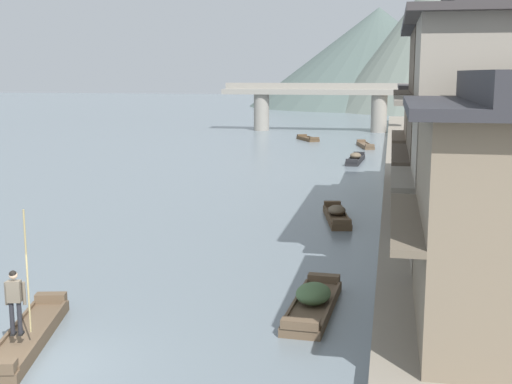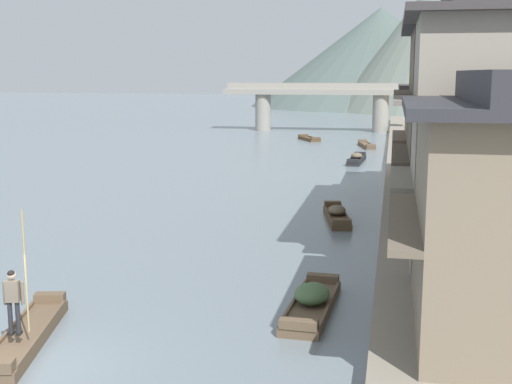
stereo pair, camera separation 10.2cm
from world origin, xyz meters
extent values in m
plane|color=slate|center=(0.00, 0.00, 0.00)|extent=(400.00, 400.00, 0.00)
cube|color=brown|center=(-0.61, 1.43, 0.14)|extent=(2.05, 4.96, 0.29)
cube|color=brown|center=(-1.14, 3.66, 0.41)|extent=(0.90, 0.55, 0.26)
cube|color=brown|center=(-1.03, 1.33, 0.33)|extent=(1.10, 4.28, 0.08)
cube|color=brown|center=(-0.19, 1.53, 0.33)|extent=(1.10, 4.28, 0.08)
cube|color=black|center=(-0.52, 0.66, 0.57)|extent=(0.14, 0.24, 0.05)
cylinder|color=#232328|center=(-0.51, 0.62, 0.98)|extent=(0.11, 0.11, 0.78)
cube|color=black|center=(-0.34, 0.70, 0.57)|extent=(0.14, 0.24, 0.05)
cylinder|color=#232328|center=(-0.33, 0.66, 0.98)|extent=(0.11, 0.11, 0.78)
cube|color=#665B4C|center=(-0.42, 0.64, 1.63)|extent=(0.36, 0.26, 0.52)
cylinder|color=#665B4C|center=(-0.64, 0.65, 1.56)|extent=(0.08, 0.08, 0.56)
cylinder|color=#665B4C|center=(-0.23, 0.74, 1.56)|extent=(0.08, 0.08, 0.56)
sphere|color=#DBB28E|center=(-0.42, 0.64, 2.03)|extent=(0.20, 0.20, 0.20)
sphere|color=black|center=(-0.42, 0.63, 2.05)|extent=(0.18, 0.18, 0.18)
cylinder|color=tan|center=(-0.15, 0.80, 2.08)|extent=(0.04, 0.04, 3.00)
cube|color=brown|center=(5.93, 49.19, 0.13)|extent=(1.84, 4.67, 0.27)
cube|color=brown|center=(5.46, 51.28, 0.39)|extent=(0.84, 0.52, 0.24)
cube|color=brown|center=(6.40, 47.09, 0.39)|extent=(0.84, 0.52, 0.24)
cube|color=brown|center=(5.55, 49.10, 0.31)|extent=(0.97, 4.01, 0.08)
cube|color=brown|center=(6.31, 49.27, 0.31)|extent=(0.97, 4.01, 0.08)
cube|color=brown|center=(0.02, 54.53, 0.12)|extent=(2.68, 3.71, 0.25)
cube|color=brown|center=(-0.78, 55.99, 0.36)|extent=(1.02, 0.78, 0.22)
cube|color=brown|center=(0.81, 53.06, 0.36)|extent=(1.02, 0.78, 0.22)
cube|color=brown|center=(-0.42, 54.29, 0.29)|extent=(1.57, 2.79, 0.08)
cube|color=brown|center=(0.45, 54.77, 0.29)|extent=(1.57, 2.79, 0.08)
cube|color=#232326|center=(5.61, 38.37, 0.14)|extent=(1.26, 5.04, 0.28)
cube|color=#232326|center=(5.77, 40.71, 0.40)|extent=(0.86, 0.41, 0.25)
cube|color=#232326|center=(5.46, 36.03, 0.40)|extent=(0.86, 0.41, 0.25)
cube|color=#232326|center=(5.19, 38.40, 0.32)|extent=(0.38, 4.49, 0.08)
cube|color=#232326|center=(6.04, 38.34, 0.32)|extent=(0.38, 4.49, 0.08)
ellipsoid|color=brown|center=(5.61, 38.37, 0.51)|extent=(0.92, 1.23, 0.46)
cube|color=brown|center=(5.85, 17.44, 0.13)|extent=(1.69, 4.52, 0.26)
cube|color=brown|center=(5.48, 19.47, 0.38)|extent=(0.85, 0.50, 0.24)
cube|color=brown|center=(6.23, 15.41, 0.38)|extent=(0.85, 0.50, 0.24)
cube|color=brown|center=(5.46, 17.37, 0.30)|extent=(0.80, 3.88, 0.08)
cube|color=brown|center=(6.25, 17.52, 0.30)|extent=(0.80, 3.88, 0.08)
ellipsoid|color=brown|center=(5.85, 17.44, 0.48)|extent=(0.99, 1.25, 0.44)
cube|color=brown|center=(6.16, 5.15, 0.13)|extent=(1.32, 4.41, 0.26)
cube|color=brown|center=(6.26, 7.18, 0.37)|extent=(1.00, 0.41, 0.23)
cube|color=brown|center=(6.06, 3.13, 0.37)|extent=(1.00, 0.41, 0.23)
cube|color=brown|center=(5.65, 5.18, 0.30)|extent=(0.27, 3.86, 0.08)
cube|color=brown|center=(6.67, 5.13, 0.30)|extent=(0.27, 3.86, 0.08)
ellipsoid|color=#4C6B42|center=(6.16, 5.15, 0.53)|extent=(1.06, 1.43, 0.54)
cube|color=brown|center=(8.58, 3.00, 3.23)|extent=(0.70, 6.41, 0.16)
cube|color=gray|center=(11.02, 9.64, 4.53)|extent=(4.17, 4.93, 7.80)
cube|color=gray|center=(8.58, 9.64, 3.23)|extent=(0.70, 4.93, 0.16)
cube|color=gray|center=(8.58, 9.64, 5.83)|extent=(0.70, 4.93, 0.16)
cube|color=#3D3838|center=(11.02, 9.64, 8.55)|extent=(5.07, 5.83, 0.24)
cube|color=brown|center=(11.18, 16.79, 4.53)|extent=(4.49, 7.28, 7.80)
cube|color=#4D4135|center=(8.58, 16.79, 3.23)|extent=(0.70, 7.28, 0.16)
cube|color=#4D4135|center=(8.58, 16.79, 5.83)|extent=(0.70, 7.28, 0.16)
cube|color=#2D2D33|center=(11.18, 16.79, 8.55)|extent=(5.39, 8.18, 0.24)
cube|color=#2D2D33|center=(11.18, 16.79, 9.02)|extent=(2.70, 8.18, 0.70)
cube|color=#75604C|center=(11.92, 25.12, 3.23)|extent=(5.99, 6.58, 5.20)
cube|color=brown|center=(8.58, 25.12, 3.23)|extent=(0.70, 6.58, 0.16)
cube|color=#3D3838|center=(11.92, 25.12, 5.95)|extent=(6.89, 7.48, 0.24)
cube|color=#3D3838|center=(11.92, 25.12, 6.42)|extent=(3.59, 7.48, 0.70)
cube|color=gray|center=(0.00, 65.34, 4.53)|extent=(22.64, 2.40, 0.60)
cylinder|color=gray|center=(-6.79, 65.34, 2.12)|extent=(1.80, 1.80, 4.23)
cylinder|color=gray|center=(6.79, 65.34, 2.12)|extent=(1.80, 1.80, 4.23)
cube|color=gray|center=(0.00, 66.34, 5.18)|extent=(22.64, 0.30, 0.70)
cone|color=#4C5B56|center=(5.14, 127.85, 9.77)|extent=(51.73, 51.73, 19.53)
cone|color=slate|center=(15.44, 112.57, 12.25)|extent=(36.00, 36.00, 24.50)
camera|label=1|loc=(8.16, -13.30, 6.71)|focal=47.68mm
camera|label=2|loc=(8.26, -13.28, 6.71)|focal=47.68mm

